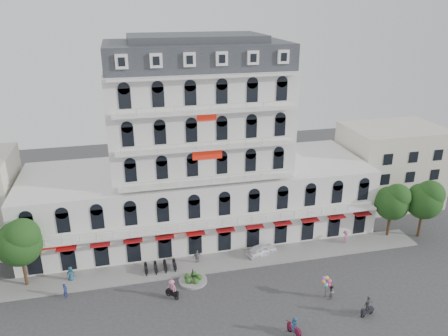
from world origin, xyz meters
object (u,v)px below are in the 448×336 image
rider_center (172,288)px  rider_east (294,326)px  rider_northeast (368,306)px  balloon_vendor (329,288)px  parked_car (261,250)px

rider_center → rider_east: bearing=7.4°
rider_northeast → balloon_vendor: balloon_vendor is taller
rider_northeast → balloon_vendor: (-2.54, 3.42, 0.08)m
rider_northeast → balloon_vendor: bearing=-69.4°
balloon_vendor → rider_northeast: bearing=-53.5°
rider_east → balloon_vendor: (5.59, 4.24, 0.27)m
rider_east → rider_center: size_ratio=0.91×
rider_east → parked_car: bearing=-33.4°
rider_northeast → parked_car: bearing=-78.4°
parked_car → rider_east: rider_east is taller
rider_northeast → rider_center: (-18.65, 7.31, 0.00)m
parked_car → balloon_vendor: bearing=-174.7°
parked_car → rider_center: 13.17m
parked_car → balloon_vendor: (4.31, -9.71, 0.57)m
parked_car → rider_northeast: rider_northeast is taller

